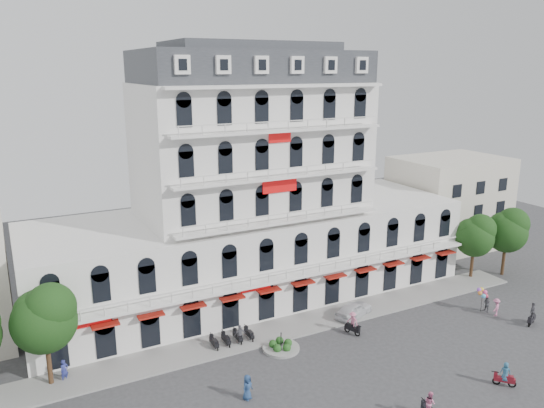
{
  "coord_description": "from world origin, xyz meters",
  "views": [
    {
      "loc": [
        -22.57,
        -29.87,
        23.42
      ],
      "look_at": [
        -1.78,
        10.0,
        11.83
      ],
      "focal_mm": 35.0,
      "sensor_mm": 36.0,
      "label": 1
    }
  ],
  "objects_px": {
    "parked_car": "(354,309)",
    "rider_center": "(352,322)",
    "balloon_vendor": "(485,300)",
    "rider_northeast": "(532,313)",
    "rider_southwest": "(430,405)",
    "rider_east": "(505,375)"
  },
  "relations": [
    {
      "from": "parked_car",
      "to": "rider_center",
      "type": "xyz_separation_m",
      "value": [
        -2.17,
        -2.78,
        0.39
      ]
    },
    {
      "from": "rider_east",
      "to": "rider_northeast",
      "type": "distance_m",
      "value": 11.96
    },
    {
      "from": "rider_southwest",
      "to": "parked_car",
      "type": "bearing_deg",
      "value": -8.32
    },
    {
      "from": "rider_northeast",
      "to": "rider_center",
      "type": "distance_m",
      "value": 17.19
    },
    {
      "from": "rider_southwest",
      "to": "rider_northeast",
      "type": "xyz_separation_m",
      "value": [
        18.41,
        5.95,
        0.07
      ]
    },
    {
      "from": "rider_southwest",
      "to": "rider_center",
      "type": "xyz_separation_m",
      "value": [
        2.43,
        12.26,
        0.06
      ]
    },
    {
      "from": "parked_car",
      "to": "rider_east",
      "type": "bearing_deg",
      "value": 172.53
    },
    {
      "from": "parked_car",
      "to": "balloon_vendor",
      "type": "bearing_deg",
      "value": -132.79
    },
    {
      "from": "parked_car",
      "to": "balloon_vendor",
      "type": "relative_size",
      "value": 1.81
    },
    {
      "from": "parked_car",
      "to": "balloon_vendor",
      "type": "distance_m",
      "value": 13.14
    },
    {
      "from": "rider_northeast",
      "to": "rider_center",
      "type": "relative_size",
      "value": 1.06
    },
    {
      "from": "rider_southwest",
      "to": "rider_east",
      "type": "relative_size",
      "value": 1.08
    },
    {
      "from": "rider_east",
      "to": "parked_car",
      "type": "bearing_deg",
      "value": -30.09
    },
    {
      "from": "parked_car",
      "to": "rider_east",
      "type": "height_order",
      "value": "rider_east"
    },
    {
      "from": "rider_northeast",
      "to": "rider_east",
      "type": "bearing_deg",
      "value": 7.12
    },
    {
      "from": "rider_center",
      "to": "balloon_vendor",
      "type": "xyz_separation_m",
      "value": [
        14.28,
        -2.32,
        0.13
      ]
    },
    {
      "from": "rider_east",
      "to": "rider_northeast",
      "type": "bearing_deg",
      "value": -104.46
    },
    {
      "from": "rider_center",
      "to": "balloon_vendor",
      "type": "relative_size",
      "value": 0.89
    },
    {
      "from": "rider_east",
      "to": "rider_center",
      "type": "bearing_deg",
      "value": -18.12
    },
    {
      "from": "rider_northeast",
      "to": "parked_car",
      "type": "bearing_deg",
      "value": -54.36
    },
    {
      "from": "parked_car",
      "to": "balloon_vendor",
      "type": "xyz_separation_m",
      "value": [
        12.1,
        -5.09,
        0.52
      ]
    },
    {
      "from": "parked_car",
      "to": "rider_center",
      "type": "height_order",
      "value": "rider_center"
    }
  ]
}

